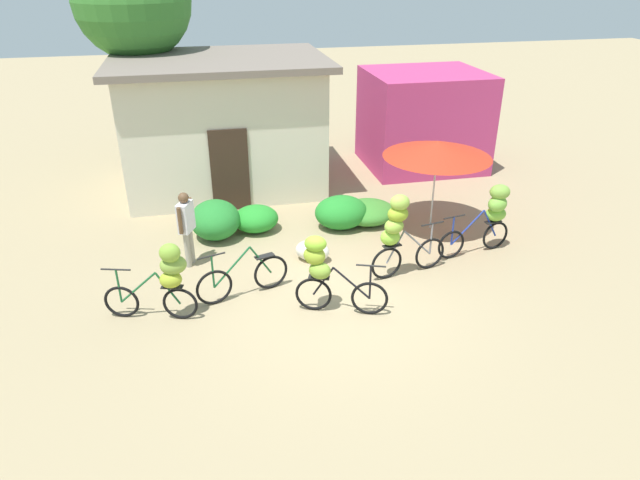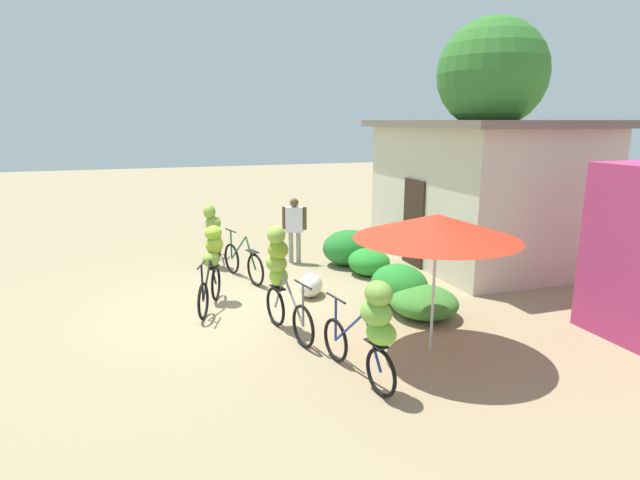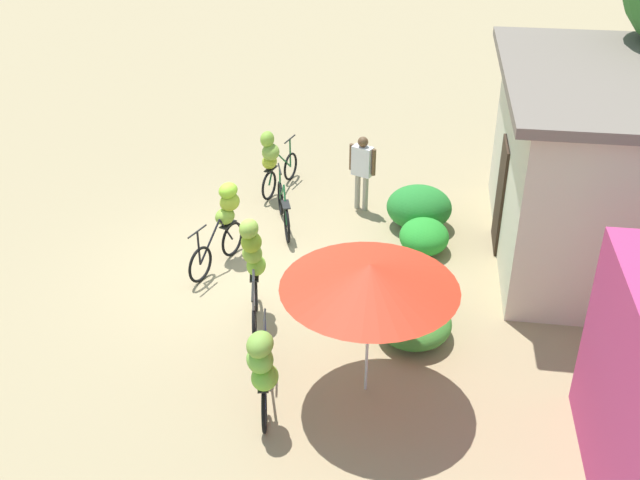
{
  "view_description": "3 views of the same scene",
  "coord_description": "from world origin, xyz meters",
  "px_view_note": "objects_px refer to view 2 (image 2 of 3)",
  "views": [
    {
      "loc": [
        -2.11,
        -8.31,
        5.58
      ],
      "look_at": [
        -0.14,
        0.71,
        0.9
      ],
      "focal_mm": 31.72,
      "sensor_mm": 36.0,
      "label": 1
    },
    {
      "loc": [
        9.05,
        -1.29,
        3.31
      ],
      "look_at": [
        0.55,
        1.54,
        1.26
      ],
      "focal_mm": 29.33,
      "sensor_mm": 36.0,
      "label": 2
    },
    {
      "loc": [
        10.89,
        3.0,
        7.11
      ],
      "look_at": [
        0.65,
        1.56,
        1.08
      ],
      "focal_mm": 42.46,
      "sensor_mm": 36.0,
      "label": 3
    }
  ],
  "objects_px": {
    "bicycle_leftmost": "(213,230)",
    "bicycle_near_pile": "(243,263)",
    "person_vendor": "(294,224)",
    "market_umbrella": "(437,227)",
    "tree_behind_building": "(492,75)",
    "bicycle_center_loaded": "(212,260)",
    "produce_sack": "(311,285)",
    "building_low": "(480,191)",
    "bicycle_rightmost": "(373,324)",
    "bicycle_by_shop": "(280,271)"
  },
  "relations": [
    {
      "from": "bicycle_leftmost",
      "to": "bicycle_near_pile",
      "type": "xyz_separation_m",
      "value": [
        1.29,
        0.45,
        -0.48
      ]
    },
    {
      "from": "bicycle_leftmost",
      "to": "person_vendor",
      "type": "relative_size",
      "value": 1.01
    },
    {
      "from": "market_umbrella",
      "to": "person_vendor",
      "type": "relative_size",
      "value": 1.51
    },
    {
      "from": "tree_behind_building",
      "to": "market_umbrella",
      "type": "relative_size",
      "value": 2.58
    },
    {
      "from": "bicycle_center_loaded",
      "to": "produce_sack",
      "type": "xyz_separation_m",
      "value": [
        0.16,
        1.83,
        -0.62
      ]
    },
    {
      "from": "building_low",
      "to": "market_umbrella",
      "type": "height_order",
      "value": "building_low"
    },
    {
      "from": "bicycle_center_loaded",
      "to": "produce_sack",
      "type": "distance_m",
      "value": 1.94
    },
    {
      "from": "bicycle_center_loaded",
      "to": "bicycle_rightmost",
      "type": "distance_m",
      "value": 4.11
    },
    {
      "from": "bicycle_leftmost",
      "to": "produce_sack",
      "type": "height_order",
      "value": "bicycle_leftmost"
    },
    {
      "from": "market_umbrella",
      "to": "tree_behind_building",
      "type": "bearing_deg",
      "value": 139.9
    },
    {
      "from": "tree_behind_building",
      "to": "produce_sack",
      "type": "xyz_separation_m",
      "value": [
        3.35,
        -6.21,
        -4.29
      ]
    },
    {
      "from": "market_umbrella",
      "to": "bicycle_center_loaded",
      "type": "relative_size",
      "value": 1.53
    },
    {
      "from": "bicycle_center_loaded",
      "to": "bicycle_near_pile",
      "type": "bearing_deg",
      "value": 149.13
    },
    {
      "from": "bicycle_near_pile",
      "to": "person_vendor",
      "type": "bearing_deg",
      "value": 123.65
    },
    {
      "from": "bicycle_rightmost",
      "to": "person_vendor",
      "type": "bearing_deg",
      "value": 173.3
    },
    {
      "from": "bicycle_leftmost",
      "to": "bicycle_rightmost",
      "type": "xyz_separation_m",
      "value": [
        6.44,
        1.14,
        0.03
      ]
    },
    {
      "from": "produce_sack",
      "to": "bicycle_center_loaded",
      "type": "bearing_deg",
      "value": -95.15
    },
    {
      "from": "building_low",
      "to": "bicycle_center_loaded",
      "type": "relative_size",
      "value": 3.48
    },
    {
      "from": "building_low",
      "to": "bicycle_rightmost",
      "type": "bearing_deg",
      "value": -44.91
    },
    {
      "from": "bicycle_leftmost",
      "to": "bicycle_near_pile",
      "type": "relative_size",
      "value": 0.92
    },
    {
      "from": "building_low",
      "to": "bicycle_by_shop",
      "type": "xyz_separation_m",
      "value": [
        2.84,
        -5.65,
        -0.69
      ]
    },
    {
      "from": "building_low",
      "to": "bicycle_near_pile",
      "type": "height_order",
      "value": "building_low"
    },
    {
      "from": "tree_behind_building",
      "to": "bicycle_by_shop",
      "type": "xyz_separation_m",
      "value": [
        4.81,
        -7.17,
        -3.52
      ]
    },
    {
      "from": "bicycle_rightmost",
      "to": "produce_sack",
      "type": "xyz_separation_m",
      "value": [
        -3.67,
        0.35,
        -0.66
      ]
    },
    {
      "from": "bicycle_near_pile",
      "to": "bicycle_center_loaded",
      "type": "height_order",
      "value": "bicycle_center_loaded"
    },
    {
      "from": "tree_behind_building",
      "to": "bicycle_center_loaded",
      "type": "xyz_separation_m",
      "value": [
        3.19,
        -8.04,
        -3.67
      ]
    },
    {
      "from": "market_umbrella",
      "to": "bicycle_leftmost",
      "type": "relative_size",
      "value": 1.49
    },
    {
      "from": "market_umbrella",
      "to": "bicycle_rightmost",
      "type": "height_order",
      "value": "market_umbrella"
    },
    {
      "from": "building_low",
      "to": "bicycle_rightmost",
      "type": "height_order",
      "value": "building_low"
    },
    {
      "from": "bicycle_center_loaded",
      "to": "produce_sack",
      "type": "height_order",
      "value": "bicycle_center_loaded"
    },
    {
      "from": "building_low",
      "to": "bicycle_near_pile",
      "type": "bearing_deg",
      "value": -91.03
    },
    {
      "from": "bicycle_leftmost",
      "to": "person_vendor",
      "type": "height_order",
      "value": "person_vendor"
    },
    {
      "from": "bicycle_leftmost",
      "to": "building_low",
      "type": "bearing_deg",
      "value": 77.33
    },
    {
      "from": "tree_behind_building",
      "to": "bicycle_by_shop",
      "type": "height_order",
      "value": "tree_behind_building"
    },
    {
      "from": "bicycle_leftmost",
      "to": "bicycle_by_shop",
      "type": "relative_size",
      "value": 0.91
    },
    {
      "from": "bicycle_by_shop",
      "to": "bicycle_near_pile",
      "type": "bearing_deg",
      "value": -178.46
    },
    {
      "from": "market_umbrella",
      "to": "building_low",
      "type": "bearing_deg",
      "value": 138.9
    },
    {
      "from": "bicycle_near_pile",
      "to": "bicycle_rightmost",
      "type": "xyz_separation_m",
      "value": [
        5.16,
        0.69,
        0.51
      ]
    },
    {
      "from": "market_umbrella",
      "to": "bicycle_rightmost",
      "type": "xyz_separation_m",
      "value": [
        0.74,
        -1.28,
        -0.99
      ]
    },
    {
      "from": "building_low",
      "to": "bicycle_by_shop",
      "type": "height_order",
      "value": "building_low"
    },
    {
      "from": "market_umbrella",
      "to": "bicycle_by_shop",
      "type": "distance_m",
      "value": 2.55
    },
    {
      "from": "bicycle_by_shop",
      "to": "market_umbrella",
      "type": "bearing_deg",
      "value": 51.97
    },
    {
      "from": "bicycle_rightmost",
      "to": "person_vendor",
      "type": "relative_size",
      "value": 1.1
    },
    {
      "from": "bicycle_near_pile",
      "to": "produce_sack",
      "type": "height_order",
      "value": "bicycle_near_pile"
    },
    {
      "from": "building_low",
      "to": "bicycle_near_pile",
      "type": "relative_size",
      "value": 3.12
    },
    {
      "from": "building_low",
      "to": "bicycle_rightmost",
      "type": "xyz_separation_m",
      "value": [
        5.05,
        -5.04,
        -0.8
      ]
    },
    {
      "from": "bicycle_rightmost",
      "to": "person_vendor",
      "type": "xyz_separation_m",
      "value": [
        -6.09,
        0.72,
        0.06
      ]
    },
    {
      "from": "bicycle_center_loaded",
      "to": "person_vendor",
      "type": "distance_m",
      "value": 3.15
    },
    {
      "from": "person_vendor",
      "to": "bicycle_leftmost",
      "type": "bearing_deg",
      "value": -100.76
    },
    {
      "from": "bicycle_by_shop",
      "to": "bicycle_rightmost",
      "type": "bearing_deg",
      "value": 15.32
    }
  ]
}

